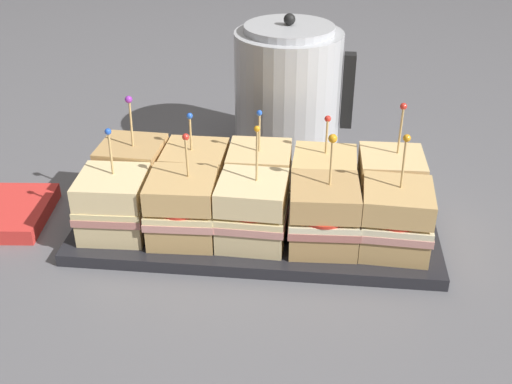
# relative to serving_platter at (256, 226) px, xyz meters

# --- Properties ---
(ground_plane) EXTENTS (6.00, 6.00, 0.00)m
(ground_plane) POSITION_rel_serving_platter_xyz_m (0.00, 0.00, -0.01)
(ground_plane) COLOR slate
(serving_platter) EXTENTS (0.53, 0.24, 0.02)m
(serving_platter) POSITION_rel_serving_platter_xyz_m (0.00, 0.00, 0.00)
(serving_platter) COLOR #232328
(serving_platter) RESTS_ON ground_plane
(sandwich_front_far_left) EXTENTS (0.10, 0.10, 0.16)m
(sandwich_front_far_left) POSITION_rel_serving_platter_xyz_m (-0.20, -0.05, 0.05)
(sandwich_front_far_left) COLOR beige
(sandwich_front_far_left) RESTS_ON serving_platter
(sandwich_front_left) EXTENTS (0.10, 0.10, 0.16)m
(sandwich_front_left) POSITION_rel_serving_platter_xyz_m (-0.10, -0.05, 0.06)
(sandwich_front_left) COLOR tan
(sandwich_front_left) RESTS_ON serving_platter
(sandwich_front_center) EXTENTS (0.10, 0.10, 0.17)m
(sandwich_front_center) POSITION_rel_serving_platter_xyz_m (0.00, -0.05, 0.06)
(sandwich_front_center) COLOR beige
(sandwich_front_center) RESTS_ON serving_platter
(sandwich_front_right) EXTENTS (0.10, 0.10, 0.17)m
(sandwich_front_right) POSITION_rel_serving_platter_xyz_m (0.10, -0.05, 0.06)
(sandwich_front_right) COLOR tan
(sandwich_front_right) RESTS_ON serving_platter
(sandwich_front_far_right) EXTENTS (0.10, 0.10, 0.17)m
(sandwich_front_far_right) POSITION_rel_serving_platter_xyz_m (0.20, -0.05, 0.06)
(sandwich_front_far_right) COLOR tan
(sandwich_front_far_right) RESTS_ON serving_platter
(sandwich_back_far_left) EXTENTS (0.10, 0.10, 0.17)m
(sandwich_back_far_left) POSITION_rel_serving_platter_xyz_m (-0.20, 0.05, 0.06)
(sandwich_back_far_left) COLOR tan
(sandwich_back_far_left) RESTS_ON serving_platter
(sandwich_back_left) EXTENTS (0.10, 0.10, 0.15)m
(sandwich_back_left) POSITION_rel_serving_platter_xyz_m (-0.10, 0.05, 0.05)
(sandwich_back_left) COLOR tan
(sandwich_back_left) RESTS_ON serving_platter
(sandwich_back_center) EXTENTS (0.10, 0.10, 0.16)m
(sandwich_back_center) POSITION_rel_serving_platter_xyz_m (0.00, 0.05, 0.06)
(sandwich_back_center) COLOR #DBB77A
(sandwich_back_center) RESTS_ON serving_platter
(sandwich_back_right) EXTENTS (0.10, 0.10, 0.15)m
(sandwich_back_right) POSITION_rel_serving_platter_xyz_m (0.10, 0.05, 0.05)
(sandwich_back_right) COLOR tan
(sandwich_back_right) RESTS_ON serving_platter
(sandwich_back_far_right) EXTENTS (0.10, 0.10, 0.17)m
(sandwich_back_far_right) POSITION_rel_serving_platter_xyz_m (0.20, 0.05, 0.06)
(sandwich_back_far_right) COLOR #DBB77A
(sandwich_back_far_right) RESTS_ON serving_platter
(kettle_steel) EXTENTS (0.21, 0.19, 0.26)m
(kettle_steel) POSITION_rel_serving_platter_xyz_m (0.03, 0.28, 0.11)
(kettle_steel) COLOR #B7BABF
(kettle_steel) RESTS_ON ground_plane
(napkin_stack) EXTENTS (0.16, 0.16, 0.02)m
(napkin_stack) POSITION_rel_serving_platter_xyz_m (-0.40, -0.01, 0.00)
(napkin_stack) COLOR red
(napkin_stack) RESTS_ON ground_plane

